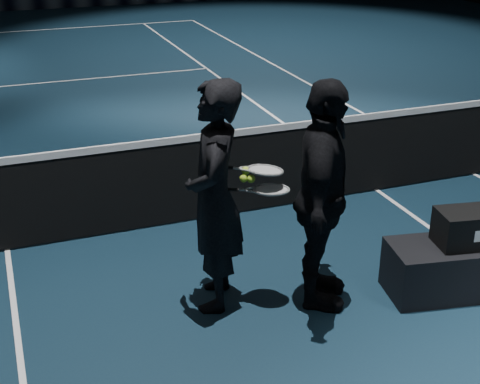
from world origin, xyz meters
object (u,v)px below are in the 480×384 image
object	(u,v)px
player_bench	(475,266)
player_b	(322,197)
player_a	(215,198)
racket_lower	(272,190)
tennis_balls	(247,176)
racket_upper	(265,170)

from	to	relation	value
player_bench	player_b	xyz separation A→B (m)	(-1.35, 0.32, 0.73)
player_a	racket_lower	world-z (taller)	player_a
racket_lower	tennis_balls	distance (m)	0.22
player_b	tennis_balls	xyz separation A→B (m)	(-0.56, 0.21, 0.18)
player_a	racket_upper	xyz separation A→B (m)	(0.39, -0.10, 0.22)
player_a	player_b	size ratio (longest dim) A/B	1.00
racket_lower	racket_upper	bearing A→B (deg)	141.34
player_b	racket_lower	size ratio (longest dim) A/B	2.81
racket_upper	player_a	bearing A→B (deg)	-178.29
player_b	racket_upper	distance (m)	0.50
player_bench	racket_lower	bearing A→B (deg)	175.64
player_bench	tennis_balls	bearing A→B (deg)	174.96
racket_upper	tennis_balls	size ratio (longest dim) A/B	5.67
player_bench	tennis_balls	size ratio (longest dim) A/B	12.67
player_a	racket_upper	world-z (taller)	player_a
player_a	racket_upper	size ratio (longest dim) A/B	2.81
racket_lower	racket_upper	xyz separation A→B (m)	(-0.03, 0.05, 0.15)
player_bench	racket_upper	distance (m)	2.06
player_b	racket_upper	size ratio (longest dim) A/B	2.81
player_a	racket_lower	distance (m)	0.46
racket_lower	racket_upper	size ratio (longest dim) A/B	1.00
player_bench	racket_upper	size ratio (longest dim) A/B	2.24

